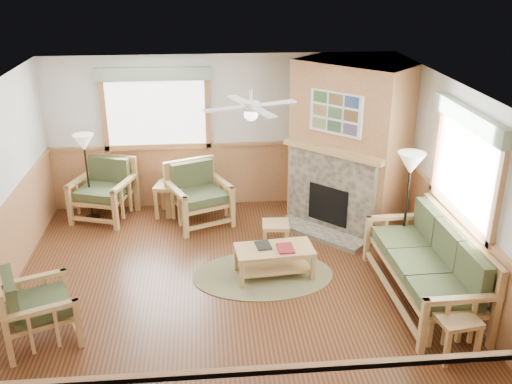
{
  "coord_description": "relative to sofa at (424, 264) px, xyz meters",
  "views": [
    {
      "loc": [
        -0.27,
        -6.62,
        4.22
      ],
      "look_at": [
        0.4,
        0.7,
        1.15
      ],
      "focal_mm": 40.0,
      "sensor_mm": 36.0,
      "label": 1
    }
  ],
  "objects": [
    {
      "name": "fireplace",
      "position": [
        -0.44,
        2.46,
        0.84
      ],
      "size": [
        3.11,
        3.11,
        2.7
      ],
      "primitive_type": null,
      "rotation": [
        0.0,
        0.0,
        -0.79
      ],
      "color": "#AA7345",
      "rests_on": "floor"
    },
    {
      "name": "sofa",
      "position": [
        0.0,
        0.0,
        0.0
      ],
      "size": [
        2.25,
        0.96,
        1.03
      ],
      "primitive_type": null,
      "rotation": [
        0.0,
        0.0,
        -1.55
      ],
      "color": "tan",
      "rests_on": "floor"
    },
    {
      "name": "armchair_back_right",
      "position": [
        -2.9,
        2.61,
        -0.01
      ],
      "size": [
        1.19,
        1.19,
        1.02
      ],
      "primitive_type": null,
      "rotation": [
        0.0,
        0.0,
        0.4
      ],
      "color": "tan",
      "rests_on": "floor"
    },
    {
      "name": "ceiling",
      "position": [
        -2.49,
        0.41,
        2.19
      ],
      "size": [
        6.0,
        6.0,
        0.01
      ],
      "primitive_type": "cube",
      "color": "white",
      "rests_on": "floor"
    },
    {
      "name": "floor",
      "position": [
        -2.49,
        0.41,
        -0.52
      ],
      "size": [
        6.0,
        6.0,
        0.01
      ],
      "primitive_type": "cube",
      "color": "#512C16",
      "rests_on": "ground"
    },
    {
      "name": "floor_lamp_right",
      "position": [
        0.06,
        0.99,
        0.34
      ],
      "size": [
        0.49,
        0.49,
        1.71
      ],
      "primitive_type": null,
      "rotation": [
        0.0,
        0.0,
        0.29
      ],
      "color": "black",
      "rests_on": "floor"
    },
    {
      "name": "book_red",
      "position": [
        -1.71,
        0.72,
        -0.05
      ],
      "size": [
        0.24,
        0.31,
        0.03
      ],
      "primitive_type": "cube",
      "rotation": [
        0.0,
        0.0,
        0.06
      ],
      "color": "maroon",
      "rests_on": "coffee_table"
    },
    {
      "name": "end_table_sofa",
      "position": [
        -0.05,
        -1.14,
        -0.26
      ],
      "size": [
        0.51,
        0.49,
        0.51
      ],
      "primitive_type": null,
      "rotation": [
        0.0,
        0.0,
        0.14
      ],
      "color": "tan",
      "rests_on": "floor"
    },
    {
      "name": "armchair_back_left",
      "position": [
        -4.54,
        2.96,
        -0.01
      ],
      "size": [
        1.15,
        1.15,
        1.01
      ],
      "primitive_type": null,
      "rotation": [
        0.0,
        0.0,
        -0.33
      ],
      "color": "tan",
      "rests_on": "floor"
    },
    {
      "name": "footstool",
      "position": [
        -1.72,
        1.71,
        -0.34
      ],
      "size": [
        0.44,
        0.44,
        0.36
      ],
      "primitive_type": null,
      "rotation": [
        0.0,
        0.0,
        -0.08
      ],
      "color": "tan",
      "rests_on": "floor"
    },
    {
      "name": "ceiling_fan",
      "position": [
        -2.19,
        0.71,
        2.15
      ],
      "size": [
        1.59,
        1.59,
        0.36
      ],
      "primitive_type": null,
      "rotation": [
        0.0,
        0.0,
        0.35
      ],
      "color": "white",
      "rests_on": "ceiling"
    },
    {
      "name": "book_dark",
      "position": [
        -2.01,
        0.84,
        -0.06
      ],
      "size": [
        0.24,
        0.3,
        0.03
      ],
      "primitive_type": "cube",
      "rotation": [
        0.0,
        0.0,
        0.14
      ],
      "color": "black",
      "rests_on": "coffee_table"
    },
    {
      "name": "braided_rug",
      "position": [
        -2.02,
        0.78,
        -0.51
      ],
      "size": [
        2.29,
        2.29,
        0.01
      ],
      "primitive_type": "cylinder",
      "rotation": [
        0.0,
        0.0,
        0.16
      ],
      "color": "brown",
      "rests_on": "floor"
    },
    {
      "name": "wainscot",
      "position": [
        -2.49,
        0.41,
        0.04
      ],
      "size": [
        6.0,
        6.0,
        1.1
      ],
      "primitive_type": null,
      "color": "#AA7345",
      "rests_on": "floor"
    },
    {
      "name": "end_table_chairs",
      "position": [
        -3.38,
        2.96,
        -0.22
      ],
      "size": [
        0.61,
        0.6,
        0.58
      ],
      "primitive_type": null,
      "rotation": [
        0.0,
        0.0,
        -0.21
      ],
      "color": "tan",
      "rests_on": "floor"
    },
    {
      "name": "wall_right",
      "position": [
        0.51,
        0.41,
        0.84
      ],
      "size": [
        0.02,
        6.0,
        2.7
      ],
      "primitive_type": "cube",
      "color": "silver",
      "rests_on": "floor"
    },
    {
      "name": "coffee_table",
      "position": [
        -1.86,
        0.77,
        -0.3
      ],
      "size": [
        1.13,
        0.64,
        0.43
      ],
      "primitive_type": null,
      "rotation": [
        0.0,
        0.0,
        0.09
      ],
      "color": "tan",
      "rests_on": "floor"
    },
    {
      "name": "window_back",
      "position": [
        -3.59,
        3.37,
        2.02
      ],
      "size": [
        1.9,
        0.16,
        1.5
      ],
      "primitive_type": null,
      "color": "white",
      "rests_on": "wall_back"
    },
    {
      "name": "floor_lamp_left",
      "position": [
        -4.76,
        2.96,
        0.24
      ],
      "size": [
        0.45,
        0.45,
        1.51
      ],
      "primitive_type": null,
      "rotation": [
        0.0,
        0.0,
        -0.36
      ],
      "color": "black",
      "rests_on": "floor"
    },
    {
      "name": "wall_front",
      "position": [
        -2.49,
        -2.59,
        0.84
      ],
      "size": [
        6.0,
        0.02,
        2.7
      ],
      "primitive_type": "cube",
      "color": "silver",
      "rests_on": "floor"
    },
    {
      "name": "window_right",
      "position": [
        0.47,
        0.21,
        2.02
      ],
      "size": [
        0.16,
        1.9,
        1.5
      ],
      "primitive_type": null,
      "color": "white",
      "rests_on": "wall_right"
    },
    {
      "name": "wall_back",
      "position": [
        -2.49,
        3.41,
        0.84
      ],
      "size": [
        6.0,
        0.02,
        2.7
      ],
      "primitive_type": "cube",
      "color": "silver",
      "rests_on": "floor"
    },
    {
      "name": "armchair_left",
      "position": [
        -4.78,
        -0.41,
        -0.06
      ],
      "size": [
        1.06,
        1.06,
        0.91
      ],
      "primitive_type": null,
      "rotation": [
        0.0,
        0.0,
        1.96
      ],
      "color": "tan",
      "rests_on": "floor"
    }
  ]
}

